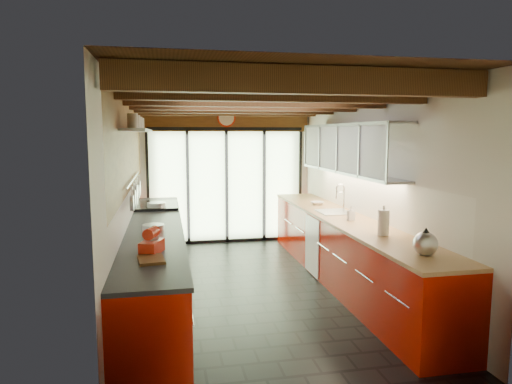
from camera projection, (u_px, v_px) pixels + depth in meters
ground at (254, 288)px, 6.12m from camera, size 5.50×5.50×0.00m
room_shell at (254, 165)px, 5.91m from camera, size 5.50×5.50×5.50m
ceiling_beams at (248, 104)px, 6.17m from camera, size 3.14×5.06×4.90m
glass_door at (226, 155)px, 8.53m from camera, size 2.95×0.10×2.90m
left_counter at (156, 260)px, 5.81m from camera, size 0.68×5.00×0.92m
range_stove at (158, 235)px, 7.22m from camera, size 0.66×0.90×0.97m
right_counter at (344, 250)px, 6.31m from camera, size 0.68×5.00×0.92m
sink_assembly at (335, 210)px, 6.63m from camera, size 0.45×0.52×0.43m
upper_cabinets_right at (349, 149)px, 6.45m from camera, size 0.34×3.00×3.00m
left_wall_fixtures at (137, 151)px, 5.78m from camera, size 0.28×2.60×0.96m
stand_mixer at (152, 243)px, 4.38m from camera, size 0.25×0.32×0.26m
pot_large at (153, 231)px, 5.00m from camera, size 0.26×0.26×0.15m
pot_small at (157, 206)px, 6.89m from camera, size 0.34×0.34×0.11m
cutting_board at (151, 260)px, 4.11m from camera, size 0.27×0.34×0.03m
kettle at (425, 242)px, 4.30m from camera, size 0.27×0.31×0.27m
paper_towel at (384, 223)px, 5.12m from camera, size 0.14×0.14×0.34m
soap_bottle at (351, 213)px, 6.02m from camera, size 0.09×0.09×0.19m
bowl at (317, 203)px, 7.37m from camera, size 0.22×0.22×0.05m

